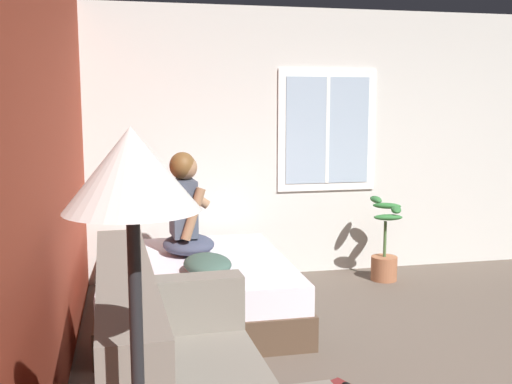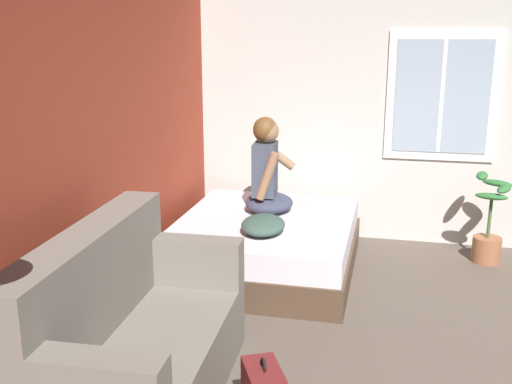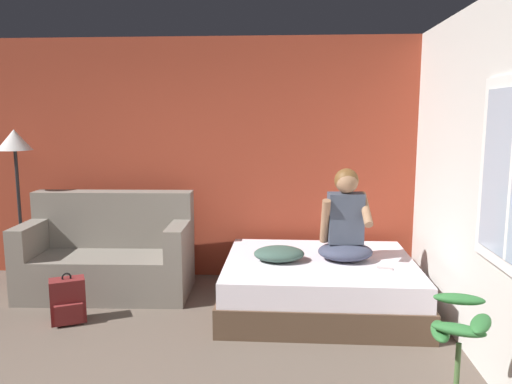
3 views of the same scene
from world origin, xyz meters
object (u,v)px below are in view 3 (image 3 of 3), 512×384
Objects in this scene: couch at (109,255)px; throw_pillow at (279,254)px; bed at (319,284)px; person_seated at (346,223)px; cell_phone at (385,269)px; floor_lamp at (15,155)px; backpack at (68,301)px.

throw_pillow is (1.79, -0.37, 0.16)m from couch.
throw_pillow reaches higher than bed.
cell_phone is at bearing -41.88° from person_seated.
throw_pillow is at bearing -11.74° from couch.
floor_lamp is at bearing 170.15° from couch.
backpack is at bearing -46.05° from floor_lamp.
cell_phone is 3.97m from floor_lamp.
couch is 2.47m from person_seated.
cell_phone reaches higher than bed.
couch is 1.83m from throw_pillow.
floor_lamp is (-2.83, 0.55, 0.88)m from throw_pillow.
floor_lamp is (-0.94, 0.98, 1.24)m from backpack.
bed is 1.08× the size of floor_lamp.
throw_pillow is (-0.39, -0.06, 0.31)m from bed.
floor_lamp reaches higher than bed.
backpack is (-0.10, -0.80, -0.20)m from couch.
cell_phone is at bearing -11.13° from floor_lamp.
person_seated is 0.56m from cell_phone.
backpack is 1.84m from floor_lamp.
cell_phone is (0.57, -0.25, 0.25)m from bed.
bed is 2.33m from backpack.
couch is 1.02× the size of floor_lamp.
floor_lamp reaches higher than person_seated.
backpack is 2.87m from cell_phone.
cell_phone is (2.74, -0.56, 0.09)m from couch.
couch is at bearing 171.82° from bed.
cell_phone is 0.08× the size of floor_lamp.
bed is 3.83× the size of throw_pillow.
cell_phone is (2.84, 0.23, 0.29)m from backpack.
backpack is 1.97m from throw_pillow.
cell_phone reaches higher than backpack.
cell_phone is at bearing -11.62° from couch.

